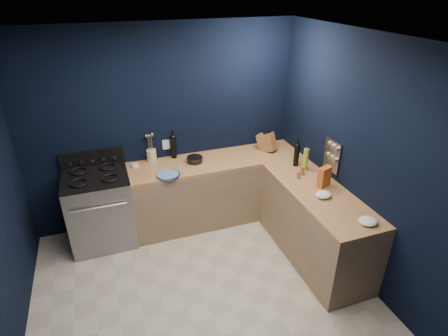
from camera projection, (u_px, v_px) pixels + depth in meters
name	position (u px, v px, depth m)	size (l,w,h in m)	color
floor	(206.00, 302.00, 3.82)	(3.50, 3.50, 0.02)	#B0AA9A
ceiling	(198.00, 42.00, 2.61)	(3.50, 3.50, 0.02)	silver
wall_back	(164.00, 128.00, 4.68)	(3.50, 0.02, 2.60)	black
wall_right	(367.00, 166.00, 3.73)	(0.02, 3.50, 2.60)	black
cab_back	(217.00, 190.00, 4.99)	(2.30, 0.63, 0.86)	#8B6F53
top_back	(217.00, 161.00, 4.78)	(2.30, 0.63, 0.04)	brown
cab_right	(315.00, 226.00, 4.28)	(0.63, 1.67, 0.86)	#8B6F53
top_right	(319.00, 193.00, 4.07)	(0.63, 1.67, 0.04)	brown
gas_range	(101.00, 210.00, 4.51)	(0.76, 0.66, 0.92)	gray
oven_door	(102.00, 225.00, 4.26)	(0.59, 0.02, 0.42)	black
cooktop	(94.00, 177.00, 4.29)	(0.76, 0.66, 0.03)	black
backguard	(92.00, 158.00, 4.50)	(0.76, 0.06, 0.20)	black
spice_panel	(332.00, 156.00, 4.24)	(0.02, 0.28, 0.38)	gray
wall_outlet	(166.00, 145.00, 4.77)	(0.09, 0.02, 0.13)	white
plate_stack	(168.00, 175.00, 4.37)	(0.26, 0.26, 0.03)	#315F92
ramekin	(135.00, 165.00, 4.59)	(0.09, 0.09, 0.03)	white
utensil_crock	(152.00, 155.00, 4.71)	(0.13, 0.13, 0.16)	beige
wine_bottle_back	(173.00, 147.00, 4.77)	(0.08, 0.08, 0.30)	black
lemon_basket	(195.00, 159.00, 4.70)	(0.20, 0.20, 0.08)	black
knife_block	(267.00, 142.00, 4.98)	(0.13, 0.22, 0.24)	brown
wine_bottle_right	(297.00, 155.00, 4.57)	(0.07, 0.07, 0.28)	black
oil_bottle	(306.00, 159.00, 4.47)	(0.06, 0.06, 0.28)	#8BB034
spice_jar_near	(302.00, 170.00, 4.39)	(0.05, 0.05, 0.11)	olive
spice_jar_far	(298.00, 175.00, 4.32)	(0.04, 0.04, 0.08)	olive
crouton_bag	(324.00, 177.00, 4.12)	(0.16, 0.08, 0.24)	red
towel_front	(323.00, 195.00, 3.94)	(0.18, 0.15, 0.06)	white
towel_end	(368.00, 221.00, 3.52)	(0.19, 0.17, 0.06)	white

